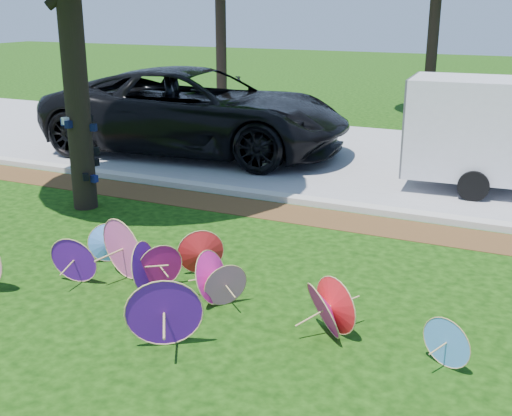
# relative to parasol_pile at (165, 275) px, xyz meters

# --- Properties ---
(ground) EXTENTS (90.00, 90.00, 0.00)m
(ground) POSITION_rel_parasol_pile_xyz_m (0.06, -0.48, -0.37)
(ground) COLOR black
(ground) RESTS_ON ground
(mulch_strip) EXTENTS (90.00, 1.00, 0.01)m
(mulch_strip) POSITION_rel_parasol_pile_xyz_m (0.06, 4.02, -0.37)
(mulch_strip) COLOR #472D16
(mulch_strip) RESTS_ON ground
(curb) EXTENTS (90.00, 0.30, 0.12)m
(curb) POSITION_rel_parasol_pile_xyz_m (0.06, 4.72, -0.31)
(curb) COLOR #B7B5AD
(curb) RESTS_ON ground
(street) EXTENTS (90.00, 8.00, 0.01)m
(street) POSITION_rel_parasol_pile_xyz_m (0.06, 8.87, -0.37)
(street) COLOR gray
(street) RESTS_ON ground
(parasol_pile) EXTENTS (6.68, 2.49, 0.91)m
(parasol_pile) POSITION_rel_parasol_pile_xyz_m (0.00, 0.00, 0.00)
(parasol_pile) COLOR #6214B1
(parasol_pile) RESTS_ON ground
(black_van) EXTENTS (7.99, 4.29, 2.13)m
(black_van) POSITION_rel_parasol_pile_xyz_m (-3.96, 7.70, 0.69)
(black_van) COLOR black
(black_van) RESTS_ON ground
(cargo_trailer) EXTENTS (2.90, 1.95, 2.56)m
(cargo_trailer) POSITION_rel_parasol_pile_xyz_m (2.93, 7.16, 0.90)
(cargo_trailer) COLOR silver
(cargo_trailer) RESTS_ON ground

